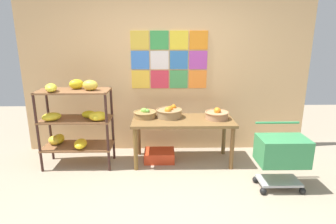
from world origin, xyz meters
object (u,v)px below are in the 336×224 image
fruit_basket_back_left (169,113)px  produce_crate_under_table (159,156)px  shopping_cart (282,153)px  display_table (183,125)px  fruit_basket_centre (217,114)px  fruit_basket_left (145,114)px  banana_shelf_unit (75,118)px

fruit_basket_back_left → produce_crate_under_table: bearing=-150.6°
fruit_basket_back_left → shopping_cart: (1.35, -0.91, -0.27)m
display_table → produce_crate_under_table: size_ratio=3.28×
fruit_basket_centre → produce_crate_under_table: (-0.85, 0.01, -0.66)m
fruit_basket_left → display_table: bearing=-11.2°
fruit_basket_back_left → produce_crate_under_table: (-0.15, -0.09, -0.66)m
display_table → shopping_cart: 1.40m
shopping_cart → banana_shelf_unit: bearing=176.4°
fruit_basket_left → produce_crate_under_table: fruit_basket_left is taller
fruit_basket_centre → shopping_cart: (0.65, -0.82, -0.27)m
fruit_basket_back_left → fruit_basket_centre: fruit_basket_back_left is taller
fruit_basket_centre → fruit_basket_left: fruit_basket_centre is taller
fruit_basket_centre → fruit_basket_left: 1.06m
display_table → fruit_basket_back_left: size_ratio=3.79×
fruit_basket_centre → shopping_cart: fruit_basket_centre is taller
banana_shelf_unit → produce_crate_under_table: size_ratio=2.81×
fruit_basket_back_left → produce_crate_under_table: fruit_basket_back_left is taller
banana_shelf_unit → fruit_basket_centre: bearing=3.5°
display_table → shopping_cart: (1.15, -0.80, -0.11)m
fruit_basket_back_left → fruit_basket_centre: 0.70m
fruit_basket_back_left → banana_shelf_unit: bearing=-170.7°
banana_shelf_unit → shopping_cart: size_ratio=1.57×
fruit_basket_back_left → fruit_basket_left: fruit_basket_back_left is taller
display_table → shopping_cart: bearing=-34.9°
fruit_basket_centre → shopping_cart: 1.08m
fruit_basket_back_left → produce_crate_under_table: size_ratio=0.87×
produce_crate_under_table → fruit_basket_left: bearing=157.9°
fruit_basket_centre → shopping_cart: size_ratio=0.43×
banana_shelf_unit → shopping_cart: 2.78m
banana_shelf_unit → fruit_basket_centre: (2.03, 0.12, 0.02)m
fruit_basket_centre → shopping_cart: bearing=-51.5°
produce_crate_under_table → shopping_cart: size_ratio=0.56×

